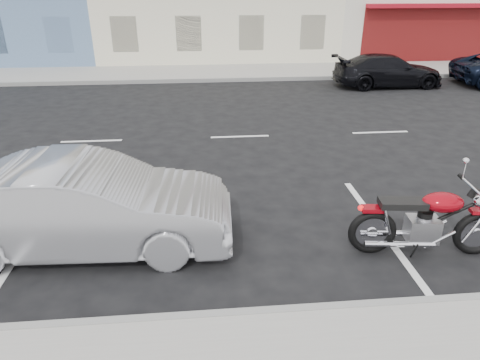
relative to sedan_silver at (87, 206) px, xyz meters
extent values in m
plane|color=black|center=(4.86, 5.10, -0.74)|extent=(120.00, 120.00, 0.00)
cube|color=gray|center=(-0.14, 13.80, -0.66)|extent=(80.00, 3.40, 0.15)
cube|color=gray|center=(-0.14, -1.90, -0.66)|extent=(80.00, 0.12, 0.16)
cube|color=gray|center=(-0.14, 12.10, -0.66)|extent=(80.00, 0.12, 0.16)
torus|color=black|center=(5.23, -0.68, -0.38)|extent=(0.76, 0.21, 0.75)
cube|color=maroon|center=(5.19, -0.67, 0.03)|extent=(0.35, 0.21, 0.07)
cube|color=gray|center=(5.98, -0.76, -0.31)|extent=(0.50, 0.39, 0.38)
cube|color=black|center=(5.62, -0.72, 0.13)|extent=(0.72, 0.37, 0.10)
cylinder|color=silver|center=(5.60, -0.88, -0.49)|extent=(1.06, 0.21, 0.09)
cylinder|color=silver|center=(5.64, -0.57, -0.49)|extent=(1.06, 0.21, 0.09)
imported|color=#9A9BA1|center=(0.00, 0.00, 0.00)|extent=(4.54, 1.74, 1.48)
imported|color=black|center=(9.32, 10.69, -0.11)|extent=(4.36, 1.85, 1.25)
camera|label=1|loc=(1.84, -6.03, 3.19)|focal=32.00mm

